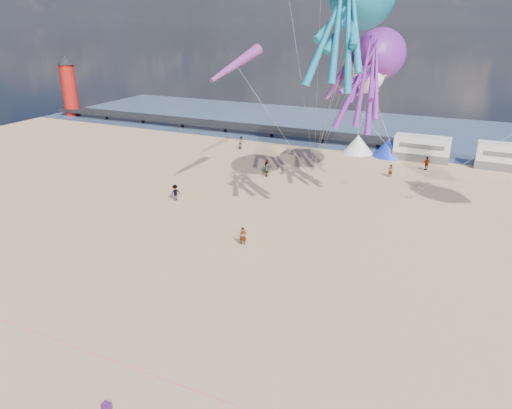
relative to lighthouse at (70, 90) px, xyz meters
name	(u,v)px	position (x,y,z in m)	size (l,w,h in m)	color
ground	(233,328)	(56.00, -44.00, -4.50)	(120.00, 120.00, 0.00)	#D9AD7D
water	(391,131)	(56.00, 11.00, -4.48)	(120.00, 120.00, 0.00)	#3A4D6F
pier	(203,123)	(28.00, 0.00, -3.50)	(60.00, 3.00, 0.50)	black
lighthouse	(70,90)	(0.00, 0.00, 0.00)	(2.60, 2.60, 9.00)	#A5140F
motorhome_0	(422,148)	(62.00, -4.00, -3.00)	(6.60, 2.50, 3.00)	silver
motorhome_1	(507,157)	(71.50, -4.00, -3.00)	(6.60, 2.50, 3.00)	silver
tent_white	(358,144)	(54.00, -4.00, -3.30)	(4.00, 4.00, 2.40)	white
tent_blue	(389,147)	(58.00, -4.00, -3.30)	(4.00, 4.00, 2.40)	#1933CC
cooler_purple	(107,406)	(53.53, -51.59, -4.34)	(0.40, 0.30, 0.32)	#501B65
rope_line	(185,387)	(56.00, -49.00, -4.48)	(0.03, 0.03, 34.00)	#F2338C
standing_person	(243,236)	(52.00, -34.41, -3.76)	(0.54, 0.35, 1.48)	tan
beachgoer_0	(267,166)	(46.49, -16.76, -3.75)	(0.54, 0.36, 1.49)	#7F6659
beachgoer_1	(241,143)	(39.13, -8.59, -3.63)	(0.85, 0.55, 1.74)	#7F6659
beachgoer_2	(175,193)	(41.81, -28.58, -3.69)	(0.78, 0.61, 1.61)	#7F6659
beachgoer_3	(427,163)	(63.08, -8.17, -3.69)	(1.04, 0.60, 1.61)	#7F6659
beachgoer_4	(267,169)	(46.96, -17.99, -3.67)	(0.97, 0.40, 1.65)	#7F6659
beachgoer_5	(390,171)	(59.63, -12.60, -3.76)	(1.38, 0.44, 1.49)	#7F6659
sandbag_a	(311,177)	(51.71, -16.60, -4.39)	(0.50, 0.35, 0.22)	gray
sandbag_b	(344,183)	(55.57, -16.90, -4.39)	(0.50, 0.35, 0.22)	gray
sandbag_c	(409,198)	(62.50, -18.68, -4.39)	(0.50, 0.35, 0.22)	gray
sandbag_d	(420,186)	(63.11, -14.79, -4.39)	(0.50, 0.35, 0.22)	gray
sandbag_e	(314,169)	(51.12, -13.61, -4.39)	(0.50, 0.35, 0.22)	gray
kite_octopus_purple	(380,54)	(57.77, -15.42, 8.76)	(4.31, 10.05, 11.48)	#722391
kite_panda	(367,75)	(57.04, -17.23, 6.90)	(4.07, 3.83, 5.75)	white
windsock_left	(236,64)	(46.51, -24.42, 8.11)	(1.10, 6.79, 6.79)	red
windsock_mid	(337,83)	(54.33, -18.08, 6.13)	(1.00, 5.59, 5.59)	red
windsock_right	(348,71)	(55.57, -18.84, 7.39)	(0.90, 5.64, 5.64)	red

